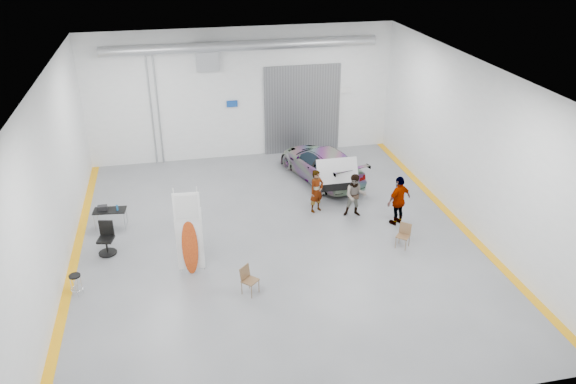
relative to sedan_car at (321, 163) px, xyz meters
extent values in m
plane|color=slate|center=(-2.89, -4.70, -0.70)|extent=(16.00, 16.00, 0.00)
cube|color=silver|center=(-9.89, -4.70, 2.30)|extent=(0.02, 16.00, 6.00)
cube|color=silver|center=(4.11, -4.70, 2.30)|extent=(0.02, 16.00, 6.00)
cube|color=silver|center=(-2.89, 3.30, 2.30)|extent=(14.00, 0.02, 6.00)
cube|color=silver|center=(-2.89, -12.70, 2.30)|extent=(14.00, 0.02, 6.00)
cube|color=white|center=(-2.89, -4.70, 5.30)|extent=(14.00, 16.00, 0.02)
cube|color=gray|center=(-0.09, 3.22, 1.40)|extent=(3.60, 0.12, 4.20)
cube|color=#979AA0|center=(-4.39, 3.22, 4.10)|extent=(1.00, 0.50, 1.20)
cylinder|color=#979AA0|center=(-2.89, 2.70, 4.60)|extent=(11.90, 0.44, 0.44)
cube|color=#123F95|center=(-3.39, 3.22, 1.90)|extent=(0.50, 0.04, 0.30)
cube|color=white|center=(1.91, 3.22, 2.20)|extent=(0.70, 0.04, 0.25)
cylinder|color=#979AA0|center=(-6.69, 3.22, 1.80)|extent=(0.08, 0.08, 5.00)
cylinder|color=#979AA0|center=(-6.99, 3.22, 1.80)|extent=(0.08, 0.08, 5.00)
cube|color=#EDA00D|center=(-9.74, -4.70, -0.70)|extent=(0.30, 16.00, 0.01)
cube|color=#EDA00D|center=(3.96, -4.70, -0.70)|extent=(0.30, 16.00, 0.01)
imported|color=silver|center=(0.00, 0.00, 0.00)|extent=(3.24, 5.22, 1.41)
imported|color=#9D7255|center=(-0.98, -2.87, 0.15)|extent=(0.74, 0.65, 1.71)
imported|color=slate|center=(0.35, -3.54, 0.15)|extent=(0.96, 0.81, 1.70)
imported|color=olive|center=(1.71, -4.46, 0.25)|extent=(1.20, 0.88, 1.92)
cube|color=white|center=(-5.93, -6.01, 0.30)|extent=(0.85, 0.09, 1.80)
ellipsoid|color=#DF5913|center=(-5.93, -6.09, 0.25)|extent=(0.52, 0.27, 1.90)
cube|color=white|center=(-5.93, -6.03, 1.65)|extent=(0.82, 0.09, 0.95)
cylinder|color=white|center=(-6.28, -6.01, 0.80)|extent=(0.02, 0.02, 3.01)
cylinder|color=white|center=(-5.57, -6.01, 0.80)|extent=(0.02, 0.02, 3.01)
cube|color=brown|center=(-4.28, -7.58, -0.24)|extent=(0.59, 0.59, 0.04)
cube|color=brown|center=(-4.28, -7.39, -0.01)|extent=(0.37, 0.36, 0.41)
cube|color=brown|center=(1.25, -6.09, -0.26)|extent=(0.57, 0.57, 0.04)
cube|color=brown|center=(1.25, -5.90, -0.03)|extent=(0.36, 0.34, 0.39)
cylinder|color=black|center=(-9.40, -6.55, -0.02)|extent=(0.34, 0.34, 0.05)
torus|color=silver|center=(-9.40, -6.55, -0.48)|extent=(0.36, 0.36, 0.02)
cylinder|color=#979AA0|center=(-9.18, -2.78, -0.36)|extent=(0.03, 0.03, 0.69)
cylinder|color=#979AA0|center=(-8.12, -2.78, -0.36)|extent=(0.03, 0.03, 0.69)
cylinder|color=#979AA0|center=(-9.18, -2.30, -0.36)|extent=(0.03, 0.03, 0.69)
cylinder|color=#979AA0|center=(-8.12, -2.30, -0.36)|extent=(0.03, 0.03, 0.69)
cube|color=black|center=(-8.65, -2.54, 0.01)|extent=(1.21, 0.70, 0.04)
cylinder|color=#195E9A|center=(-8.36, -2.64, 0.13)|extent=(0.08, 0.08, 0.21)
cube|color=black|center=(-8.89, -2.50, 0.11)|extent=(0.34, 0.21, 0.17)
cylinder|color=black|center=(-8.68, -4.37, -0.66)|extent=(0.61, 0.61, 0.04)
cylinder|color=black|center=(-8.68, -4.37, -0.40)|extent=(0.07, 0.07, 0.52)
cube|color=black|center=(-8.68, -4.37, -0.14)|extent=(0.59, 0.59, 0.08)
cube|color=black|center=(-8.68, -4.13, 0.19)|extent=(0.48, 0.17, 0.54)
cube|color=silver|center=(0.00, -2.18, 0.72)|extent=(1.64, 1.00, 0.04)
camera|label=1|loc=(-6.10, -21.42, 9.64)|focal=35.00mm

